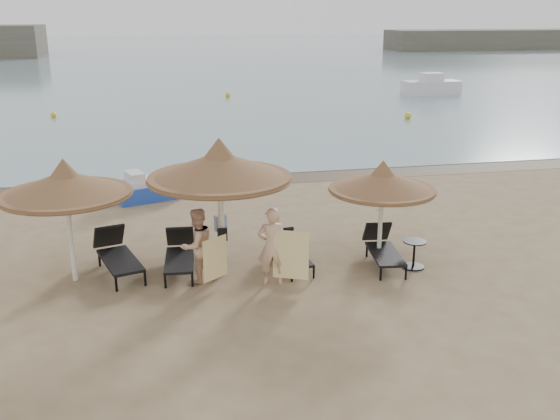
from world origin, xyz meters
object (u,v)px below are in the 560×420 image
(person_right, at_px, (272,240))
(side_table, at_px, (414,255))
(palapa_left, at_px, (65,184))
(palapa_right, at_px, (382,182))
(lounger_far_right, at_px, (383,247))
(lounger_far_left, at_px, (117,253))
(person_left, at_px, (197,240))
(lounger_near_right, at_px, (288,251))
(lounger_near_left, at_px, (180,253))
(pedal_boat, at_px, (146,188))
(palapa_center, at_px, (220,167))

(person_right, bearing_deg, side_table, -166.17)
(palapa_left, distance_m, palapa_right, 7.00)
(lounger_far_right, height_order, person_right, person_right)
(side_table, bearing_deg, palapa_left, 173.48)
(person_right, bearing_deg, lounger_far_left, -14.47)
(palapa_right, bearing_deg, person_left, -176.20)
(palapa_left, distance_m, lounger_near_right, 5.17)
(lounger_far_left, distance_m, lounger_near_left, 1.43)
(side_table, xyz_separation_m, person_left, (-4.97, 0.24, 0.67))
(person_left, bearing_deg, lounger_far_right, 151.11)
(palapa_right, relative_size, lounger_far_right, 1.27)
(side_table, relative_size, pedal_boat, 0.29)
(lounger_far_right, distance_m, person_left, 4.41)
(lounger_far_left, bearing_deg, side_table, -26.55)
(palapa_right, bearing_deg, lounger_near_left, 173.71)
(palapa_center, bearing_deg, side_table, -6.77)
(palapa_right, bearing_deg, palapa_left, 177.14)
(palapa_left, relative_size, lounger_far_right, 1.43)
(palapa_left, xyz_separation_m, lounger_near_left, (2.32, 0.17, -1.82))
(lounger_far_left, height_order, lounger_near_left, lounger_far_left)
(lounger_far_left, bearing_deg, lounger_near_right, -23.13)
(lounger_far_left, distance_m, lounger_far_right, 6.18)
(palapa_center, distance_m, person_right, 1.95)
(lounger_near_right, bearing_deg, palapa_left, 171.03)
(palapa_center, height_order, lounger_far_left, palapa_center)
(pedal_boat, bearing_deg, palapa_center, -93.85)
(side_table, bearing_deg, lounger_far_left, 169.61)
(palapa_right, height_order, lounger_near_left, palapa_right)
(pedal_boat, bearing_deg, palapa_right, -68.36)
(palapa_right, bearing_deg, palapa_center, -179.95)
(lounger_far_right, bearing_deg, palapa_center, -174.38)
(lounger_far_right, xyz_separation_m, pedal_boat, (-5.45, 6.56, -0.04))
(palapa_center, distance_m, pedal_boat, 7.01)
(palapa_center, relative_size, side_table, 4.84)
(palapa_left, distance_m, lounger_far_left, 2.03)
(lounger_near_right, relative_size, person_right, 0.88)
(side_table, bearing_deg, lounger_near_left, 168.95)
(lounger_near_left, relative_size, lounger_far_right, 1.01)
(lounger_near_right, height_order, pedal_boat, pedal_boat)
(palapa_center, distance_m, person_left, 1.66)
(palapa_center, height_order, pedal_boat, palapa_center)
(lounger_far_left, xyz_separation_m, lounger_near_right, (3.92, -0.48, -0.07))
(palapa_right, distance_m, pedal_boat, 8.57)
(palapa_right, distance_m, lounger_near_left, 4.95)
(palapa_left, bearing_deg, lounger_far_right, -3.65)
(lounger_far_left, bearing_deg, lounger_far_right, -23.68)
(palapa_left, distance_m, lounger_near_left, 2.95)
(lounger_far_left, xyz_separation_m, person_left, (1.76, -1.00, 0.56))
(lounger_far_right, relative_size, pedal_boat, 0.87)
(palapa_right, distance_m, side_table, 1.86)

